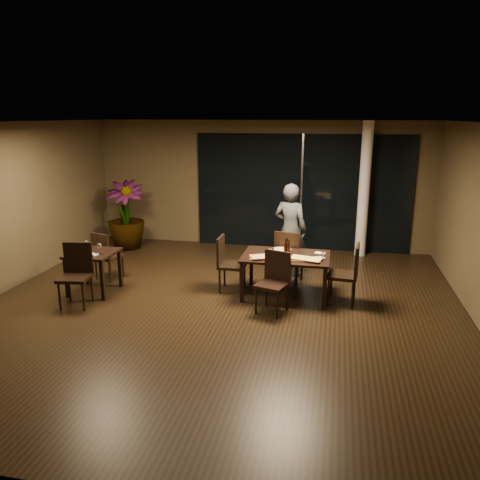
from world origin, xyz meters
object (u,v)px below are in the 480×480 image
(chair_main_right, at_px, (348,271))
(diner, at_px, (290,230))
(side_table, at_px, (93,259))
(chair_main_left, at_px, (227,261))
(potted_plant, at_px, (125,215))
(chair_side_far, at_px, (105,254))
(bottle_b, at_px, (289,248))
(chair_main_near, at_px, (274,279))
(bottle_c, at_px, (287,246))
(chair_side_near, at_px, (76,271))
(chair_main_far, at_px, (289,254))
(main_table, at_px, (286,259))
(bottle_a, at_px, (286,247))

(chair_main_right, height_order, diner, diner)
(side_table, xyz_separation_m, diner, (3.35, 1.71, 0.30))
(chair_main_left, bearing_deg, potted_plant, 52.95)
(chair_side_far, relative_size, bottle_b, 3.32)
(chair_main_near, distance_m, bottle_c, 0.84)
(diner, relative_size, bottle_c, 6.13)
(bottle_c, bearing_deg, chair_main_near, -98.94)
(side_table, xyz_separation_m, bottle_b, (3.45, 0.50, 0.27))
(bottle_c, bearing_deg, chair_side_near, -161.37)
(chair_main_left, bearing_deg, chair_side_near, 115.88)
(chair_main_far, height_order, bottle_b, bottle_b)
(chair_main_right, distance_m, bottle_c, 1.12)
(diner, bearing_deg, chair_main_near, 105.67)
(main_table, xyz_separation_m, chair_main_left, (-1.07, 0.07, -0.11))
(diner, bearing_deg, main_table, 109.93)
(chair_main_right, bearing_deg, diner, -134.30)
(side_table, bearing_deg, diner, 27.02)
(potted_plant, xyz_separation_m, bottle_b, (4.13, -2.34, 0.09))
(side_table, bearing_deg, chair_main_far, 18.70)
(bottle_a, xyz_separation_m, bottle_b, (0.06, -0.03, -0.01))
(chair_main_far, relative_size, bottle_b, 3.61)
(bottle_a, relative_size, bottle_b, 1.04)
(chair_main_left, relative_size, bottle_a, 3.39)
(potted_plant, bearing_deg, chair_main_left, -36.81)
(main_table, relative_size, chair_main_right, 1.44)
(chair_main_near, distance_m, potted_plant, 4.99)
(main_table, distance_m, bottle_b, 0.22)
(chair_side_near, bearing_deg, bottle_c, 9.91)
(chair_main_near, bearing_deg, chair_side_near, -155.13)
(chair_main_right, distance_m, diner, 1.78)
(chair_side_near, bearing_deg, chair_main_left, 17.39)
(chair_main_right, height_order, bottle_b, chair_main_right)
(chair_main_near, bearing_deg, diner, 106.26)
(bottle_b, bearing_deg, bottle_a, 152.39)
(chair_main_far, xyz_separation_m, chair_main_right, (1.09, -0.77, 0.00))
(bottle_a, xyz_separation_m, bottle_c, (0.02, 0.05, 0.00))
(chair_side_far, distance_m, bottle_c, 3.52)
(bottle_b, relative_size, bottle_c, 0.95)
(chair_main_far, xyz_separation_m, potted_plant, (-4.07, 1.69, 0.23))
(chair_side_far, relative_size, potted_plant, 0.59)
(chair_main_left, xyz_separation_m, bottle_c, (1.07, 0.01, 0.34))
(chair_main_left, bearing_deg, diner, -41.95)
(bottle_b, bearing_deg, chair_main_near, -103.05)
(main_table, relative_size, bottle_a, 5.05)
(chair_main_near, xyz_separation_m, bottle_a, (0.10, 0.70, 0.35))
(chair_main_near, xyz_separation_m, diner, (0.06, 1.88, 0.37))
(main_table, height_order, bottle_a, bottle_a)
(chair_main_left, distance_m, bottle_c, 1.13)
(main_table, distance_m, bottle_a, 0.23)
(diner, height_order, bottle_a, diner)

